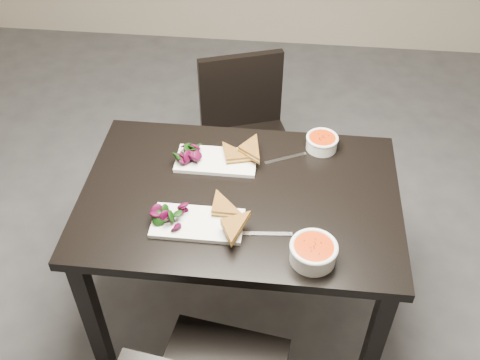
{
  "coord_description": "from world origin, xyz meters",
  "views": [
    {
      "loc": [
        0.03,
        -1.49,
        2.21
      ],
      "look_at": [
        -0.13,
        -0.01,
        0.82
      ],
      "focal_mm": 41.36,
      "sensor_mm": 36.0,
      "label": 1
    }
  ],
  "objects_px": {
    "plate_far": "(216,161)",
    "soup_bowl_far": "(322,142)",
    "table": "(240,212)",
    "soup_bowl_near": "(313,251)",
    "chair_far": "(246,131)",
    "plate_near": "(198,223)"
  },
  "relations": [
    {
      "from": "chair_far",
      "to": "soup_bowl_far",
      "type": "height_order",
      "value": "chair_far"
    },
    {
      "from": "plate_far",
      "to": "soup_bowl_far",
      "type": "xyz_separation_m",
      "value": [
        0.42,
        0.13,
        0.03
      ]
    },
    {
      "from": "table",
      "to": "soup_bowl_far",
      "type": "height_order",
      "value": "soup_bowl_far"
    },
    {
      "from": "table",
      "to": "plate_near",
      "type": "distance_m",
      "value": 0.24
    },
    {
      "from": "soup_bowl_near",
      "to": "soup_bowl_far",
      "type": "xyz_separation_m",
      "value": [
        0.03,
        0.59,
        -0.01
      ]
    },
    {
      "from": "soup_bowl_near",
      "to": "soup_bowl_far",
      "type": "bearing_deg",
      "value": 87.13
    },
    {
      "from": "plate_far",
      "to": "soup_bowl_far",
      "type": "distance_m",
      "value": 0.44
    },
    {
      "from": "soup_bowl_far",
      "to": "soup_bowl_near",
      "type": "bearing_deg",
      "value": -92.87
    },
    {
      "from": "plate_far",
      "to": "soup_bowl_far",
      "type": "bearing_deg",
      "value": 17.81
    },
    {
      "from": "chair_far",
      "to": "soup_bowl_near",
      "type": "xyz_separation_m",
      "value": [
        0.32,
        -1.01,
        0.31
      ]
    },
    {
      "from": "table",
      "to": "soup_bowl_far",
      "type": "xyz_separation_m",
      "value": [
        0.3,
        0.3,
        0.13
      ]
    },
    {
      "from": "soup_bowl_far",
      "to": "table",
      "type": "bearing_deg",
      "value": -135.13
    },
    {
      "from": "soup_bowl_far",
      "to": "plate_far",
      "type": "bearing_deg",
      "value": -162.19
    },
    {
      "from": "plate_near",
      "to": "soup_bowl_near",
      "type": "relative_size",
      "value": 2.01
    },
    {
      "from": "plate_far",
      "to": "chair_far",
      "type": "bearing_deg",
      "value": 83.3
    },
    {
      "from": "plate_near",
      "to": "plate_far",
      "type": "distance_m",
      "value": 0.34
    },
    {
      "from": "soup_bowl_near",
      "to": "soup_bowl_far",
      "type": "height_order",
      "value": "soup_bowl_near"
    },
    {
      "from": "soup_bowl_near",
      "to": "soup_bowl_far",
      "type": "distance_m",
      "value": 0.59
    },
    {
      "from": "plate_far",
      "to": "soup_bowl_far",
      "type": "height_order",
      "value": "soup_bowl_far"
    },
    {
      "from": "soup_bowl_far",
      "to": "chair_far",
      "type": "bearing_deg",
      "value": 129.79
    },
    {
      "from": "chair_far",
      "to": "soup_bowl_far",
      "type": "xyz_separation_m",
      "value": [
        0.35,
        -0.42,
        0.3
      ]
    },
    {
      "from": "table",
      "to": "chair_far",
      "type": "xyz_separation_m",
      "value": [
        -0.05,
        0.73,
        -0.17
      ]
    }
  ]
}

